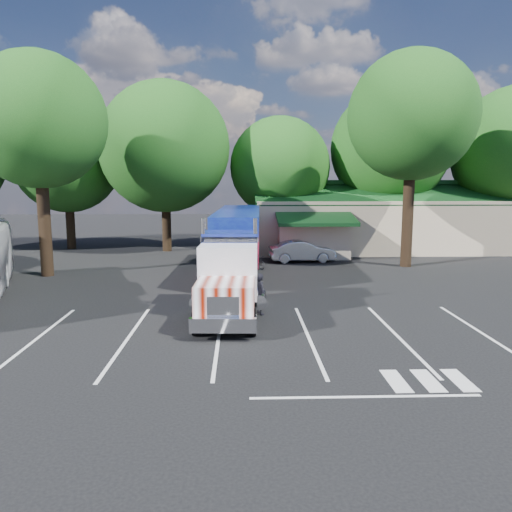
{
  "coord_description": "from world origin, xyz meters",
  "views": [
    {
      "loc": [
        0.79,
        -23.05,
        5.53
      ],
      "look_at": [
        1.52,
        0.12,
        2.0
      ],
      "focal_mm": 35.0,
      "sensor_mm": 36.0,
      "label": 1
    }
  ],
  "objects_px": {
    "semi_truck": "(237,241)",
    "woman": "(260,294)",
    "bicycle": "(256,262)",
    "silver_sedan": "(302,251)"
  },
  "relations": [
    {
      "from": "semi_truck",
      "to": "woman",
      "type": "relative_size",
      "value": 11.02
    },
    {
      "from": "semi_truck",
      "to": "woman",
      "type": "xyz_separation_m",
      "value": [
        1.01,
        -6.69,
        -1.39
      ]
    },
    {
      "from": "bicycle",
      "to": "silver_sedan",
      "type": "bearing_deg",
      "value": -1.05
    },
    {
      "from": "woman",
      "to": "bicycle",
      "type": "bearing_deg",
      "value": -26.12
    },
    {
      "from": "semi_truck",
      "to": "bicycle",
      "type": "relative_size",
      "value": 11.99
    },
    {
      "from": "semi_truck",
      "to": "bicycle",
      "type": "bearing_deg",
      "value": 76.1
    },
    {
      "from": "bicycle",
      "to": "woman",
      "type": "bearing_deg",
      "value": -130.1
    },
    {
      "from": "bicycle",
      "to": "silver_sedan",
      "type": "height_order",
      "value": "silver_sedan"
    },
    {
      "from": "woman",
      "to": "silver_sedan",
      "type": "bearing_deg",
      "value": -39.34
    },
    {
      "from": "semi_truck",
      "to": "silver_sedan",
      "type": "bearing_deg",
      "value": 58.82
    }
  ]
}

